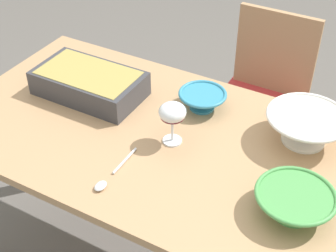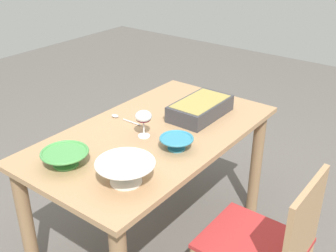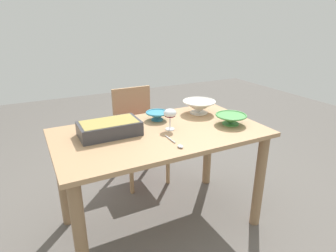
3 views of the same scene
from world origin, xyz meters
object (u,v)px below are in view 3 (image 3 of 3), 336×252
object	(u,v)px
small_bowl	(157,115)
serving_spoon	(177,144)
serving_bowl	(199,106)
wine_glass	(170,114)
casserole_dish	(109,128)
chair	(137,130)
dining_table	(160,149)
mixing_bowl	(231,119)

from	to	relation	value
small_bowl	serving_spoon	world-z (taller)	small_bowl
serving_bowl	wine_glass	bearing A→B (deg)	29.74
casserole_dish	chair	bearing A→B (deg)	-123.37
wine_glass	dining_table	bearing A→B (deg)	-6.02
chair	serving_spoon	world-z (taller)	chair
mixing_bowl	dining_table	bearing A→B (deg)	-12.63
small_bowl	serving_spoon	distance (m)	0.46
serving_bowl	mixing_bowl	bearing A→B (deg)	101.70
wine_glass	casserole_dish	world-z (taller)	wine_glass
chair	serving_spoon	distance (m)	1.04
chair	small_bowl	size ratio (longest dim) A/B	5.05
wine_glass	mixing_bowl	bearing A→B (deg)	166.32
mixing_bowl	serving_spoon	size ratio (longest dim) A/B	1.03
dining_table	serving_bowl	xyz separation A→B (m)	(-0.43, -0.20, 0.19)
dining_table	serving_spoon	distance (m)	0.29
chair	casserole_dish	size ratio (longest dim) A/B	2.21
dining_table	serving_bowl	size ratio (longest dim) A/B	5.36
dining_table	chair	bearing A→B (deg)	-99.13
casserole_dish	mixing_bowl	world-z (taller)	casserole_dish
wine_glass	casserole_dish	size ratio (longest dim) A/B	0.38
serving_bowl	serving_spoon	distance (m)	0.63
chair	wine_glass	size ratio (longest dim) A/B	5.82
serving_bowl	casserole_dish	bearing A→B (deg)	8.77
chair	serving_bowl	world-z (taller)	serving_bowl
small_bowl	serving_bowl	xyz separation A→B (m)	(-0.36, 0.00, 0.02)
dining_table	mixing_bowl	size ratio (longest dim) A/B	6.32
dining_table	serving_bowl	world-z (taller)	serving_bowl
chair	dining_table	bearing A→B (deg)	80.87
mixing_bowl	small_bowl	xyz separation A→B (m)	(0.42, -0.31, -0.00)
wine_glass	casserole_dish	bearing A→B (deg)	-13.28
dining_table	casserole_dish	xyz separation A→B (m)	(0.31, -0.08, 0.18)
dining_table	chair	world-z (taller)	chair
wine_glass	serving_bowl	xyz separation A→B (m)	(-0.36, -0.21, -0.05)
chair	serving_bowl	bearing A→B (deg)	119.65
dining_table	serving_bowl	distance (m)	0.51
dining_table	casserole_dish	size ratio (longest dim) A/B	3.62
serving_bowl	serving_spoon	xyz separation A→B (m)	(0.44, 0.45, -0.05)
casserole_dish	small_bowl	xyz separation A→B (m)	(-0.39, -0.12, -0.01)
dining_table	wine_glass	world-z (taller)	wine_glass
mixing_bowl	serving_bowl	xyz separation A→B (m)	(0.06, -0.31, 0.01)
serving_bowl	serving_spoon	world-z (taller)	serving_bowl
dining_table	wine_glass	size ratio (longest dim) A/B	9.53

